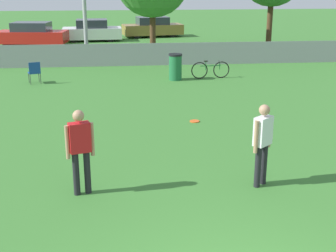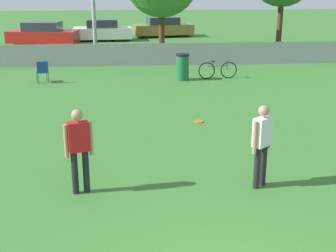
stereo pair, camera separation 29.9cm
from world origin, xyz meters
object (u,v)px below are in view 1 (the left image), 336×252
frisbee_disc (195,121)px  parked_car_red (32,34)px  parked_car_white (92,31)px  parked_car_tan (153,27)px  trash_bin (175,67)px  player_thrower_red (80,146)px  player_receiver_white (263,139)px  bicycle_sideline (210,70)px  folding_chair_sideline (34,71)px

frisbee_disc → parked_car_red: size_ratio=0.07×
parked_car_white → parked_car_tan: parked_car_white is taller
trash_bin → parked_car_tan: size_ratio=0.25×
player_thrower_red → parked_car_red: bearing=85.5°
player_receiver_white → bicycle_sideline: size_ratio=1.03×
player_receiver_white → player_thrower_red: size_ratio=1.00×
frisbee_disc → parked_car_tan: bearing=89.2°
folding_chair_sideline → trash_bin: size_ratio=0.81×
player_thrower_red → parked_car_tan: player_thrower_red is taller
frisbee_disc → trash_bin: bearing=88.7°
player_receiver_white → folding_chair_sideline: bearing=80.8°
parked_car_red → frisbee_disc: bearing=-58.8°
parked_car_red → player_receiver_white: bearing=-61.9°
player_receiver_white → trash_bin: (-0.50, 10.73, -0.46)m
player_thrower_red → bicycle_sideline: size_ratio=1.03×
player_receiver_white → parked_car_white: size_ratio=0.43×
player_receiver_white → frisbee_disc: bearing=57.9°
parked_car_white → parked_car_tan: bearing=21.0°
player_thrower_red → parked_car_white: (-0.97, 24.16, -0.33)m
parked_car_white → parked_car_tan: size_ratio=0.89×
player_receiver_white → player_thrower_red: bearing=140.3°
bicycle_sideline → trash_bin: trash_bin is taller
player_receiver_white → parked_car_white: (-4.64, 24.14, -0.33)m
player_thrower_red → parked_car_white: 24.18m
bicycle_sideline → parked_car_tan: bearing=91.7°
parked_car_tan → bicycle_sideline: bearing=-94.1°
bicycle_sideline → trash_bin: bearing=-177.4°
player_thrower_red → player_receiver_white: bearing=-16.1°
player_thrower_red → parked_car_tan: size_ratio=0.39×
folding_chair_sideline → parked_car_white: size_ratio=0.22×
folding_chair_sideline → parked_car_red: bearing=-98.6°
frisbee_disc → bicycle_sideline: bearing=74.9°
parked_car_red → parked_car_white: 4.21m
player_thrower_red → parked_car_red: (-4.66, 22.13, -0.30)m
trash_bin → bicycle_sideline: bearing=6.1°
frisbee_disc → trash_bin: size_ratio=0.27×
parked_car_red → bicycle_sideline: bearing=-42.7°
folding_chair_sideline → parked_car_white: bearing=-115.6°
player_receiver_white → frisbee_disc: size_ratio=5.92×
frisbee_disc → bicycle_sideline: 6.49m
trash_bin → parked_car_tan: parked_car_tan is taller
bicycle_sideline → parked_car_red: 14.63m
bicycle_sideline → parked_car_white: parked_car_white is taller
folding_chair_sideline → trash_bin: 5.82m
trash_bin → parked_car_tan: bearing=89.4°
player_thrower_red → parked_car_white: player_thrower_red is taller
trash_bin → frisbee_disc: bearing=-91.3°
frisbee_disc → folding_chair_sideline: size_ratio=0.33×
trash_bin → parked_car_white: parked_car_white is taller
player_receiver_white → trash_bin: player_receiver_white is taller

